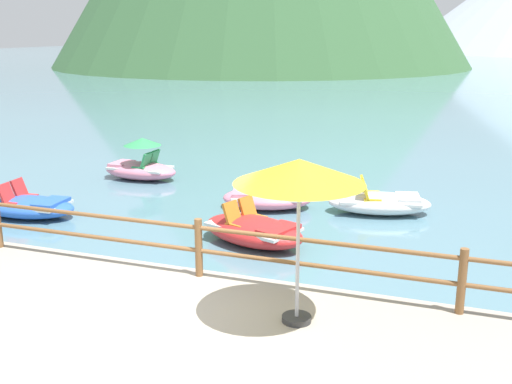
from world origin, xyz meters
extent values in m
plane|color=slate|center=(0.00, 40.00, 0.00)|extent=(200.00, 200.00, 0.00)
cylinder|color=brown|center=(0.00, 1.55, 0.88)|extent=(0.12, 0.12, 0.95)
cylinder|color=brown|center=(3.97, 1.55, 0.88)|extent=(0.12, 0.12, 0.95)
cylinder|color=brown|center=(0.00, 1.55, 1.21)|extent=(23.80, 0.07, 0.07)
cylinder|color=brown|center=(0.00, 1.55, 0.83)|extent=(23.80, 0.07, 0.07)
cylinder|color=#B2B2B7|center=(1.91, 0.54, 1.40)|extent=(0.05, 0.05, 2.00)
cone|color=yellow|center=(1.91, 0.54, 2.48)|extent=(1.70, 1.70, 0.32)
cylinder|color=#333333|center=(1.91, 0.54, 0.44)|extent=(0.40, 0.40, 0.08)
ellipsoid|color=pink|center=(-5.09, 8.45, 0.25)|extent=(2.25, 1.16, 0.50)
cube|color=silver|center=(-5.09, 8.45, 0.34)|extent=(1.76, 0.95, 0.06)
cube|color=#339956|center=(-4.92, 8.67, 0.41)|extent=(0.41, 0.41, 0.08)
cube|color=#339956|center=(-4.74, 8.67, 0.63)|extent=(0.21, 0.40, 0.43)
cube|color=#339956|center=(-4.93, 8.22, 0.41)|extent=(0.41, 0.41, 0.08)
cube|color=#339956|center=(-4.75, 8.22, 0.63)|extent=(0.21, 0.40, 0.43)
cube|color=pink|center=(-5.71, 8.46, 0.40)|extent=(0.50, 0.80, 0.12)
cone|color=#339956|center=(-4.98, 8.44, 1.11)|extent=(1.09, 1.09, 0.22)
ellipsoid|color=blue|center=(-5.68, 4.31, 0.23)|extent=(2.43, 1.37, 0.46)
cube|color=silver|center=(-5.68, 4.31, 0.31)|extent=(1.90, 1.12, 0.06)
cube|color=red|center=(-5.84, 4.06, 0.38)|extent=(0.43, 0.43, 0.08)
cube|color=red|center=(-6.02, 4.05, 0.60)|extent=(0.23, 0.41, 0.43)
cube|color=red|center=(-5.87, 4.54, 0.38)|extent=(0.43, 0.43, 0.08)
cube|color=red|center=(-6.05, 4.53, 0.60)|extent=(0.23, 0.41, 0.43)
cube|color=blue|center=(-5.03, 4.36, 0.37)|extent=(0.58, 0.88, 0.12)
ellipsoid|color=red|center=(-0.09, 4.32, 0.27)|extent=(2.59, 1.91, 0.54)
cube|color=silver|center=(-0.09, 4.32, 0.37)|extent=(2.03, 1.54, 0.06)
cube|color=orange|center=(-0.34, 4.15, 0.44)|extent=(0.51, 0.51, 0.08)
cube|color=orange|center=(-0.51, 4.21, 0.66)|extent=(0.32, 0.45, 0.43)
cube|color=orange|center=(-0.18, 4.61, 0.44)|extent=(0.51, 0.51, 0.08)
cube|color=orange|center=(-0.35, 4.67, 0.66)|extent=(0.32, 0.45, 0.43)
cube|color=red|center=(0.51, 4.12, 0.43)|extent=(0.76, 0.98, 0.12)
ellipsoid|color=white|center=(1.98, 7.34, 0.24)|extent=(2.59, 1.65, 0.49)
cube|color=silver|center=(1.98, 7.34, 0.33)|extent=(2.03, 1.34, 0.06)
cube|color=yellow|center=(1.85, 7.08, 0.40)|extent=(0.48, 0.48, 0.08)
cube|color=yellow|center=(1.68, 7.04, 0.62)|extent=(0.29, 0.44, 0.43)
cube|color=yellow|center=(1.75, 7.53, 0.40)|extent=(0.48, 0.48, 0.08)
cube|color=yellow|center=(1.58, 7.49, 0.62)|extent=(0.29, 0.44, 0.43)
cube|color=white|center=(2.62, 7.48, 0.39)|extent=(0.69, 0.91, 0.12)
ellipsoid|color=pink|center=(-0.66, 6.88, 0.24)|extent=(2.45, 1.88, 0.47)
cube|color=silver|center=(-0.66, 6.88, 0.32)|extent=(1.93, 1.52, 0.06)
cube|color=red|center=(-0.58, 7.18, 0.39)|extent=(0.50, 0.50, 0.08)
cube|color=red|center=(-0.41, 7.23, 0.61)|extent=(0.31, 0.44, 0.43)
cube|color=red|center=(-0.43, 6.67, 0.39)|extent=(0.50, 0.50, 0.08)
cube|color=red|center=(-0.26, 6.72, 0.61)|extent=(0.31, 0.44, 0.43)
cube|color=pink|center=(-1.24, 6.71, 0.38)|extent=(0.72, 1.02, 0.12)
camera|label=1|loc=(3.96, -6.76, 4.22)|focal=43.12mm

